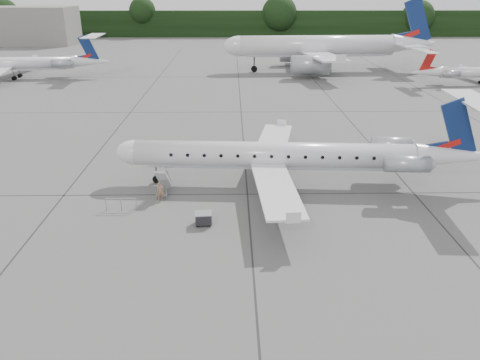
{
  "coord_description": "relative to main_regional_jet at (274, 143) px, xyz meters",
  "views": [
    {
      "loc": [
        -5.65,
        -28.28,
        15.18
      ],
      "look_at": [
        -5.12,
        2.71,
        2.3
      ],
      "focal_mm": 35.0,
      "sensor_mm": 36.0,
      "label": 1
    }
  ],
  "objects": [
    {
      "name": "bg_narrowbody",
      "position": [
        12.65,
        55.37,
        3.0
      ],
      "size": [
        38.18,
        28.18,
        13.35
      ],
      "primitive_type": null,
      "rotation": [
        0.0,
        0.0,
        0.04
      ],
      "color": "silver",
      "rests_on": "ground"
    },
    {
      "name": "ground",
      "position": [
        2.38,
        -7.14,
        -3.67
      ],
      "size": [
        320.0,
        320.0,
        0.0
      ],
      "primitive_type": "plane",
      "color": "#60605D",
      "rests_on": "ground"
    },
    {
      "name": "airstair",
      "position": [
        -8.69,
        -1.64,
        -2.52
      ],
      "size": [
        1.0,
        2.33,
        2.3
      ],
      "primitive_type": null,
      "rotation": [
        0.0,
        0.0,
        -0.07
      ],
      "color": "silver",
      "rests_on": "ground"
    },
    {
      "name": "bg_regional_left",
      "position": [
        -42.43,
        48.66,
        0.04
      ],
      "size": [
        29.23,
        21.68,
        7.43
      ],
      "primitive_type": null,
      "rotation": [
        0.0,
        0.0,
        0.05
      ],
      "color": "silver",
      "rests_on": "ground"
    },
    {
      "name": "main_regional_jet",
      "position": [
        0.0,
        0.0,
        0.0
      ],
      "size": [
        29.93,
        22.46,
        7.34
      ],
      "primitive_type": null,
      "rotation": [
        0.0,
        0.0,
        -0.07
      ],
      "color": "silver",
      "rests_on": "ground"
    },
    {
      "name": "baggage_cart",
      "position": [
        -5.29,
        -6.85,
        -3.19
      ],
      "size": [
        1.18,
        0.99,
        0.95
      ],
      "primitive_type": null,
      "rotation": [
        0.0,
        0.0,
        0.09
      ],
      "color": "black",
      "rests_on": "ground"
    },
    {
      "name": "treeline",
      "position": [
        2.38,
        122.86,
        0.33
      ],
      "size": [
        260.0,
        4.0,
        8.0
      ],
      "primitive_type": "cube",
      "color": "black",
      "rests_on": "ground"
    },
    {
      "name": "terminal_building",
      "position": [
        -67.62,
        102.86,
        1.33
      ],
      "size": [
        40.0,
        14.0,
        10.0
      ],
      "primitive_type": "cube",
      "color": "slate",
      "rests_on": "ground"
    },
    {
      "name": "safety_railing",
      "position": [
        -11.4,
        -4.61,
        -3.17
      ],
      "size": [
        2.2,
        0.09,
        1.0
      ],
      "primitive_type": null,
      "rotation": [
        0.0,
        0.0,
        -0.01
      ],
      "color": "gray",
      "rests_on": "ground"
    },
    {
      "name": "passenger",
      "position": [
        -8.78,
        -2.93,
        -2.91
      ],
      "size": [
        0.63,
        0.51,
        1.52
      ],
      "primitive_type": "imported",
      "rotation": [
        0.0,
        0.0,
        0.29
      ],
      "color": "#866149",
      "rests_on": "ground"
    }
  ]
}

